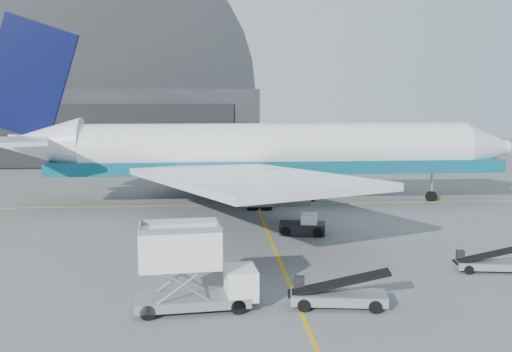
{
  "coord_description": "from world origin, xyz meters",
  "views": [
    {
      "loc": [
        -4.4,
        -36.28,
        10.71
      ],
      "look_at": [
        -0.91,
        8.51,
        4.5
      ],
      "focal_mm": 40.0,
      "sensor_mm": 36.0,
      "label": 1
    }
  ],
  "objects": [
    {
      "name": "ground",
      "position": [
        0.0,
        0.0,
        0.0
      ],
      "size": [
        200.0,
        200.0,
        0.0
      ],
      "primitive_type": "plane",
      "color": "#565659",
      "rests_on": "ground"
    },
    {
      "name": "taxi_lines",
      "position": [
        0.0,
        12.67,
        0.01
      ],
      "size": [
        80.0,
        42.12,
        0.02
      ],
      "color": "#C39412",
      "rests_on": "ground"
    },
    {
      "name": "hangar",
      "position": [
        -22.0,
        64.95,
        9.54
      ],
      "size": [
        50.0,
        28.3,
        28.0
      ],
      "color": "black",
      "rests_on": "ground"
    },
    {
      "name": "distant_bldg_a",
      "position": [
        38.0,
        72.0,
        0.0
      ],
      "size": [
        14.0,
        8.0,
        4.0
      ],
      "primitive_type": "cube",
      "color": "black",
      "rests_on": "ground"
    },
    {
      "name": "airliner",
      "position": [
        0.04,
        20.46,
        5.27
      ],
      "size": [
        53.64,
        52.01,
        18.82
      ],
      "color": "white",
      "rests_on": "ground"
    },
    {
      "name": "catering_truck",
      "position": [
        -5.52,
        -8.33,
        2.14
      ],
      "size": [
        6.33,
        2.87,
        4.22
      ],
      "rotation": [
        0.0,
        0.0,
        0.1
      ],
      "color": "gray",
      "rests_on": "ground"
    },
    {
      "name": "pushback_tug",
      "position": [
        2.77,
        7.24,
        0.62
      ],
      "size": [
        3.91,
        2.74,
        1.66
      ],
      "rotation": [
        0.0,
        0.0,
        -0.21
      ],
      "color": "black",
      "rests_on": "ground"
    },
    {
      "name": "belt_loader_a",
      "position": [
        1.95,
        -8.51,
        0.61
      ],
      "size": [
        5.31,
        2.39,
        1.99
      ],
      "rotation": [
        0.0,
        0.0,
        -0.14
      ],
      "color": "gray",
      "rests_on": "ground"
    },
    {
      "name": "belt_loader_b",
      "position": [
        12.7,
        -3.29,
        0.52
      ],
      "size": [
        4.52,
        2.04,
        1.69
      ],
      "rotation": [
        0.0,
        0.0,
        -0.14
      ],
      "color": "gray",
      "rests_on": "ground"
    },
    {
      "name": "traffic_cone",
      "position": [
        -5.89,
        6.13,
        0.26
      ],
      "size": [
        0.38,
        0.38,
        0.54
      ],
      "color": "red",
      "rests_on": "ground"
    }
  ]
}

